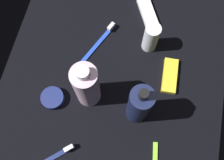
{
  "coord_description": "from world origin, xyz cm",
  "views": [
    {
      "loc": [
        23.12,
        5.09,
        72.06
      ],
      "look_at": [
        0.0,
        0.0,
        3.0
      ],
      "focal_mm": 41.98,
      "sensor_mm": 36.0,
      "label": 1
    }
  ],
  "objects_px": {
    "deodorant_stick": "(151,38)",
    "toothbrush_blue": "(98,43)",
    "cream_tin_left": "(53,98)",
    "snack_bar_yellow": "(170,76)",
    "snack_bar_white": "(147,12)",
    "lotion_bottle": "(139,105)",
    "bodywash_bottle": "(87,86)"
  },
  "relations": [
    {
      "from": "deodorant_stick",
      "to": "toothbrush_blue",
      "type": "height_order",
      "value": "deodorant_stick"
    },
    {
      "from": "cream_tin_left",
      "to": "snack_bar_yellow",
      "type": "bearing_deg",
      "value": 113.87
    },
    {
      "from": "toothbrush_blue",
      "to": "snack_bar_yellow",
      "type": "relative_size",
      "value": 1.62
    },
    {
      "from": "snack_bar_yellow",
      "to": "snack_bar_white",
      "type": "height_order",
      "value": "same"
    },
    {
      "from": "snack_bar_yellow",
      "to": "cream_tin_left",
      "type": "xyz_separation_m",
      "value": [
        0.14,
        -0.31,
        0.0
      ]
    },
    {
      "from": "snack_bar_yellow",
      "to": "snack_bar_white",
      "type": "bearing_deg",
      "value": -155.77
    },
    {
      "from": "toothbrush_blue",
      "to": "snack_bar_yellow",
      "type": "xyz_separation_m",
      "value": [
        0.06,
        0.23,
        0.0
      ]
    },
    {
      "from": "lotion_bottle",
      "to": "deodorant_stick",
      "type": "distance_m",
      "value": 0.21
    },
    {
      "from": "lotion_bottle",
      "to": "snack_bar_yellow",
      "type": "xyz_separation_m",
      "value": [
        -0.13,
        0.08,
        -0.08
      ]
    },
    {
      "from": "snack_bar_white",
      "to": "deodorant_stick",
      "type": "bearing_deg",
      "value": -15.02
    },
    {
      "from": "lotion_bottle",
      "to": "bodywash_bottle",
      "type": "xyz_separation_m",
      "value": [
        -0.02,
        -0.14,
        0.0
      ]
    },
    {
      "from": "lotion_bottle",
      "to": "snack_bar_yellow",
      "type": "relative_size",
      "value": 1.88
    },
    {
      "from": "toothbrush_blue",
      "to": "snack_bar_white",
      "type": "bearing_deg",
      "value": 137.25
    },
    {
      "from": "lotion_bottle",
      "to": "snack_bar_white",
      "type": "bearing_deg",
      "value": -175.51
    },
    {
      "from": "bodywash_bottle",
      "to": "deodorant_stick",
      "type": "bearing_deg",
      "value": 144.0
    },
    {
      "from": "toothbrush_blue",
      "to": "cream_tin_left",
      "type": "height_order",
      "value": "same"
    },
    {
      "from": "bodywash_bottle",
      "to": "snack_bar_white",
      "type": "xyz_separation_m",
      "value": [
        -0.3,
        0.11,
        -0.08
      ]
    },
    {
      "from": "bodywash_bottle",
      "to": "toothbrush_blue",
      "type": "relative_size",
      "value": 1.15
    },
    {
      "from": "deodorant_stick",
      "to": "toothbrush_blue",
      "type": "distance_m",
      "value": 0.16
    },
    {
      "from": "toothbrush_blue",
      "to": "lotion_bottle",
      "type": "bearing_deg",
      "value": 39.41
    },
    {
      "from": "lotion_bottle",
      "to": "snack_bar_white",
      "type": "height_order",
      "value": "lotion_bottle"
    },
    {
      "from": "deodorant_stick",
      "to": "snack_bar_yellow",
      "type": "relative_size",
      "value": 0.99
    },
    {
      "from": "lotion_bottle",
      "to": "snack_bar_yellow",
      "type": "distance_m",
      "value": 0.17
    },
    {
      "from": "lotion_bottle",
      "to": "cream_tin_left",
      "type": "bearing_deg",
      "value": -86.85
    },
    {
      "from": "snack_bar_white",
      "to": "snack_bar_yellow",
      "type": "bearing_deg",
      "value": -0.27
    },
    {
      "from": "deodorant_stick",
      "to": "snack_bar_white",
      "type": "bearing_deg",
      "value": -167.83
    },
    {
      "from": "bodywash_bottle",
      "to": "snack_bar_white",
      "type": "bearing_deg",
      "value": 159.3
    },
    {
      "from": "snack_bar_yellow",
      "to": "deodorant_stick",
      "type": "bearing_deg",
      "value": -141.02
    },
    {
      "from": "snack_bar_white",
      "to": "cream_tin_left",
      "type": "bearing_deg",
      "value": -59.43
    },
    {
      "from": "lotion_bottle",
      "to": "snack_bar_white",
      "type": "xyz_separation_m",
      "value": [
        -0.32,
        -0.03,
        -0.08
      ]
    },
    {
      "from": "bodywash_bottle",
      "to": "toothbrush_blue",
      "type": "xyz_separation_m",
      "value": [
        -0.17,
        -0.01,
        -0.08
      ]
    },
    {
      "from": "deodorant_stick",
      "to": "lotion_bottle",
      "type": "bearing_deg",
      "value": 0.31
    }
  ]
}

